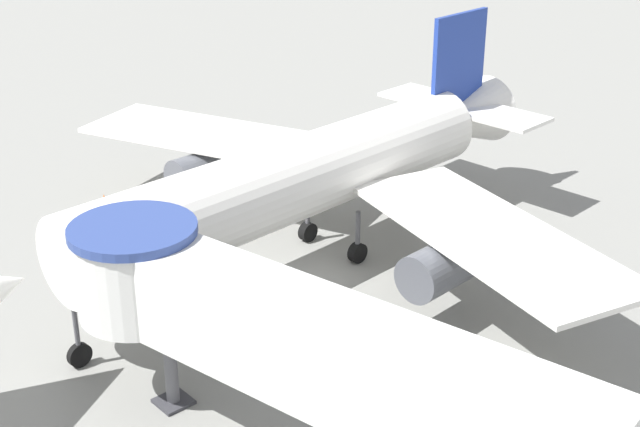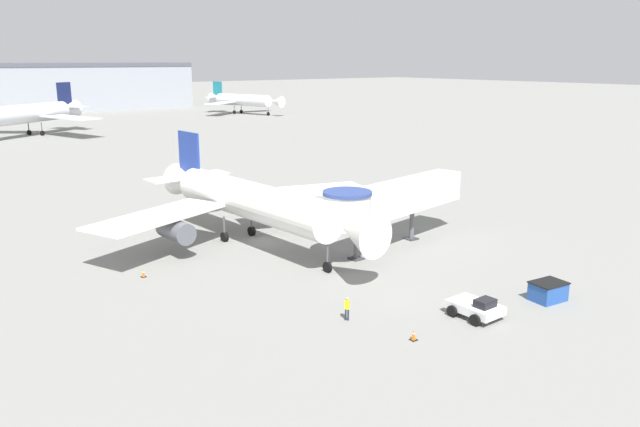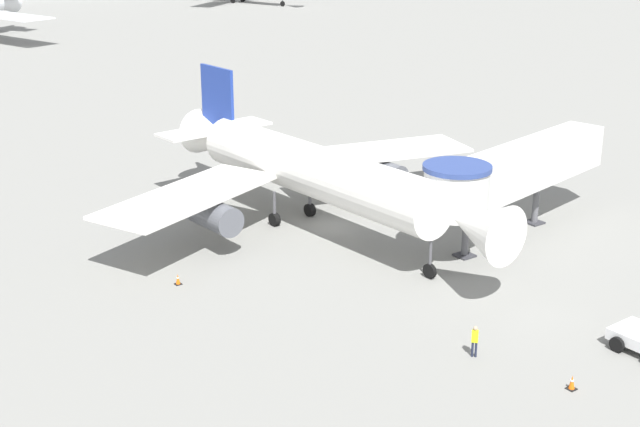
{
  "view_description": "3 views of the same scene",
  "coord_description": "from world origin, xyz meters",
  "px_view_note": "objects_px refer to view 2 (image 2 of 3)",
  "views": [
    {
      "loc": [
        25.42,
        -22.13,
        17.82
      ],
      "look_at": [
        0.99,
        -0.33,
        3.31
      ],
      "focal_mm": 50.0,
      "sensor_mm": 36.0,
      "label": 1
    },
    {
      "loc": [
        -29.37,
        -48.39,
        16.7
      ],
      "look_at": [
        0.96,
        -8.01,
        4.19
      ],
      "focal_mm": 35.0,
      "sensor_mm": 36.0,
      "label": 2
    },
    {
      "loc": [
        -33.62,
        -45.54,
        20.74
      ],
      "look_at": [
        -3.13,
        -3.7,
        2.63
      ],
      "focal_mm": 50.0,
      "sensor_mm": 36.0,
      "label": 3
    }
  ],
  "objects_px": {
    "jet_bridge": "(388,200)",
    "traffic_cone_port_wing": "(143,273)",
    "ground_crew_marshaller": "(347,307)",
    "background_jet_navy_tail": "(26,114)",
    "background_jet_teal_tail": "(242,100)",
    "traffic_cone_apron_front": "(414,335)",
    "main_airplane": "(248,201)",
    "pushback_tug_white": "(476,307)",
    "service_container_blue": "(548,291)"
  },
  "relations": [
    {
      "from": "jet_bridge",
      "to": "ground_crew_marshaller",
      "type": "xyz_separation_m",
      "value": [
        -13.16,
        -10.36,
        -3.54
      ]
    },
    {
      "from": "main_airplane",
      "to": "service_container_blue",
      "type": "relative_size",
      "value": 11.45
    },
    {
      "from": "jet_bridge",
      "to": "pushback_tug_white",
      "type": "relative_size",
      "value": 5.16
    },
    {
      "from": "service_container_blue",
      "to": "background_jet_teal_tail",
      "type": "distance_m",
      "value": 161.86
    },
    {
      "from": "traffic_cone_apron_front",
      "to": "traffic_cone_port_wing",
      "type": "xyz_separation_m",
      "value": [
        -8.89,
        20.93,
        -0.03
      ]
    },
    {
      "from": "main_airplane",
      "to": "background_jet_navy_tail",
      "type": "bearing_deg",
      "value": 84.53
    },
    {
      "from": "main_airplane",
      "to": "pushback_tug_white",
      "type": "distance_m",
      "value": 24.52
    },
    {
      "from": "jet_bridge",
      "to": "traffic_cone_port_wing",
      "type": "relative_size",
      "value": 28.16
    },
    {
      "from": "traffic_cone_apron_front",
      "to": "jet_bridge",
      "type": "bearing_deg",
      "value": 52.04
    },
    {
      "from": "main_airplane",
      "to": "pushback_tug_white",
      "type": "xyz_separation_m",
      "value": [
        3.16,
        -24.09,
        -3.31
      ]
    },
    {
      "from": "traffic_cone_apron_front",
      "to": "background_jet_navy_tail",
      "type": "relative_size",
      "value": 0.02
    },
    {
      "from": "ground_crew_marshaller",
      "to": "pushback_tug_white",
      "type": "bearing_deg",
      "value": -163.21
    },
    {
      "from": "ground_crew_marshaller",
      "to": "traffic_cone_apron_front",
      "type": "bearing_deg",
      "value": 156.23
    },
    {
      "from": "pushback_tug_white",
      "to": "traffic_cone_apron_front",
      "type": "xyz_separation_m",
      "value": [
        -5.83,
        -0.01,
        -0.37
      ]
    },
    {
      "from": "main_airplane",
      "to": "pushback_tug_white",
      "type": "height_order",
      "value": "main_airplane"
    },
    {
      "from": "pushback_tug_white",
      "to": "ground_crew_marshaller",
      "type": "height_order",
      "value": "ground_crew_marshaller"
    },
    {
      "from": "service_container_blue",
      "to": "traffic_cone_apron_front",
      "type": "bearing_deg",
      "value": 174.85
    },
    {
      "from": "traffic_cone_apron_front",
      "to": "ground_crew_marshaller",
      "type": "relative_size",
      "value": 0.43
    },
    {
      "from": "pushback_tug_white",
      "to": "service_container_blue",
      "type": "xyz_separation_m",
      "value": [
        6.47,
        -1.12,
        -0.01
      ]
    },
    {
      "from": "jet_bridge",
      "to": "traffic_cone_port_wing",
      "type": "xyz_separation_m",
      "value": [
        -20.69,
        5.81,
        -4.18
      ]
    },
    {
      "from": "background_jet_teal_tail",
      "to": "jet_bridge",
      "type": "bearing_deg",
      "value": -131.69
    },
    {
      "from": "main_airplane",
      "to": "traffic_cone_port_wing",
      "type": "height_order",
      "value": "main_airplane"
    },
    {
      "from": "traffic_cone_port_wing",
      "to": "service_container_blue",
      "type": "bearing_deg",
      "value": -46.11
    },
    {
      "from": "main_airplane",
      "to": "traffic_cone_apron_front",
      "type": "height_order",
      "value": "main_airplane"
    },
    {
      "from": "pushback_tug_white",
      "to": "traffic_cone_port_wing",
      "type": "relative_size",
      "value": 5.46
    },
    {
      "from": "traffic_cone_port_wing",
      "to": "ground_crew_marshaller",
      "type": "xyz_separation_m",
      "value": [
        7.52,
        -16.16,
        0.64
      ]
    },
    {
      "from": "jet_bridge",
      "to": "main_airplane",
      "type": "bearing_deg",
      "value": 124.87
    },
    {
      "from": "traffic_cone_apron_front",
      "to": "ground_crew_marshaller",
      "type": "bearing_deg",
      "value": 106.03
    },
    {
      "from": "traffic_cone_port_wing",
      "to": "background_jet_navy_tail",
      "type": "distance_m",
      "value": 105.88
    },
    {
      "from": "main_airplane",
      "to": "jet_bridge",
      "type": "relative_size",
      "value": 1.67
    },
    {
      "from": "main_airplane",
      "to": "background_jet_teal_tail",
      "type": "height_order",
      "value": "background_jet_teal_tail"
    },
    {
      "from": "traffic_cone_apron_front",
      "to": "background_jet_navy_tail",
      "type": "height_order",
      "value": "background_jet_navy_tail"
    },
    {
      "from": "ground_crew_marshaller",
      "to": "background_jet_navy_tail",
      "type": "relative_size",
      "value": 0.05
    },
    {
      "from": "jet_bridge",
      "to": "ground_crew_marshaller",
      "type": "height_order",
      "value": "jet_bridge"
    },
    {
      "from": "traffic_cone_port_wing",
      "to": "ground_crew_marshaller",
      "type": "relative_size",
      "value": 0.39
    },
    {
      "from": "jet_bridge",
      "to": "traffic_cone_port_wing",
      "type": "height_order",
      "value": "jet_bridge"
    },
    {
      "from": "ground_crew_marshaller",
      "to": "background_jet_teal_tail",
      "type": "bearing_deg",
      "value": -67.39
    },
    {
      "from": "traffic_cone_port_wing",
      "to": "background_jet_navy_tail",
      "type": "xyz_separation_m",
      "value": [
        14.6,
        104.77,
        4.69
      ]
    },
    {
      "from": "pushback_tug_white",
      "to": "jet_bridge",
      "type": "bearing_deg",
      "value": 67.08
    },
    {
      "from": "service_container_blue",
      "to": "ground_crew_marshaller",
      "type": "height_order",
      "value": "ground_crew_marshaller"
    },
    {
      "from": "traffic_cone_apron_front",
      "to": "background_jet_teal_tail",
      "type": "bearing_deg",
      "value": 63.59
    },
    {
      "from": "main_airplane",
      "to": "traffic_cone_apron_front",
      "type": "relative_size",
      "value": 43.51
    },
    {
      "from": "traffic_cone_port_wing",
      "to": "ground_crew_marshaller",
      "type": "bearing_deg",
      "value": -65.03
    },
    {
      "from": "jet_bridge",
      "to": "background_jet_teal_tail",
      "type": "xyz_separation_m",
      "value": [
        61.98,
        133.46,
        -0.15
      ]
    },
    {
      "from": "service_container_blue",
      "to": "traffic_cone_port_wing",
      "type": "distance_m",
      "value": 30.58
    },
    {
      "from": "traffic_cone_port_wing",
      "to": "ground_crew_marshaller",
      "type": "height_order",
      "value": "ground_crew_marshaller"
    },
    {
      "from": "jet_bridge",
      "to": "background_jet_navy_tail",
      "type": "height_order",
      "value": "background_jet_navy_tail"
    },
    {
      "from": "main_airplane",
      "to": "service_container_blue",
      "type": "distance_m",
      "value": 27.19
    },
    {
      "from": "main_airplane",
      "to": "pushback_tug_white",
      "type": "bearing_deg",
      "value": -86.3
    },
    {
      "from": "traffic_cone_apron_front",
      "to": "traffic_cone_port_wing",
      "type": "distance_m",
      "value": 22.74
    }
  ]
}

